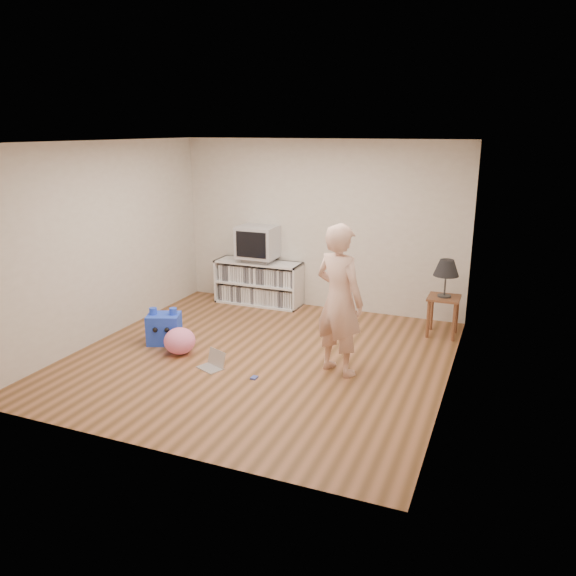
{
  "coord_description": "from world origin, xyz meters",
  "views": [
    {
      "loc": [
        2.76,
        -5.87,
        2.74
      ],
      "look_at": [
        0.22,
        0.4,
        0.81
      ],
      "focal_mm": 35.0,
      "sensor_mm": 36.0,
      "label": 1
    }
  ],
  "objects_px": {
    "plush_pink": "(180,341)",
    "laptop": "(213,363)",
    "media_unit": "(259,282)",
    "person": "(339,300)",
    "crt_tv": "(258,242)",
    "side_table": "(443,306)",
    "dvd_deck": "(258,259)",
    "table_lamp": "(446,269)",
    "plush_blue": "(164,328)"
  },
  "relations": [
    {
      "from": "media_unit",
      "to": "person",
      "type": "distance_m",
      "value": 2.91
    },
    {
      "from": "plush_pink",
      "to": "table_lamp",
      "type": "bearing_deg",
      "value": 32.79
    },
    {
      "from": "laptop",
      "to": "plush_blue",
      "type": "distance_m",
      "value": 1.11
    },
    {
      "from": "dvd_deck",
      "to": "table_lamp",
      "type": "distance_m",
      "value": 2.97
    },
    {
      "from": "dvd_deck",
      "to": "plush_blue",
      "type": "xyz_separation_m",
      "value": [
        -0.43,
        -2.05,
        -0.53
      ]
    },
    {
      "from": "dvd_deck",
      "to": "plush_pink",
      "type": "xyz_separation_m",
      "value": [
        -0.04,
        -2.29,
        -0.57
      ]
    },
    {
      "from": "dvd_deck",
      "to": "person",
      "type": "xyz_separation_m",
      "value": [
        1.97,
        -2.06,
        0.14
      ]
    },
    {
      "from": "crt_tv",
      "to": "laptop",
      "type": "bearing_deg",
      "value": -77.25
    },
    {
      "from": "table_lamp",
      "to": "media_unit",
      "type": "bearing_deg",
      "value": 172.52
    },
    {
      "from": "media_unit",
      "to": "plush_pink",
      "type": "height_order",
      "value": "media_unit"
    },
    {
      "from": "person",
      "to": "plush_pink",
      "type": "height_order",
      "value": "person"
    },
    {
      "from": "plush_pink",
      "to": "laptop",
      "type": "bearing_deg",
      "value": -20.3
    },
    {
      "from": "dvd_deck",
      "to": "side_table",
      "type": "bearing_deg",
      "value": -7.18
    },
    {
      "from": "side_table",
      "to": "table_lamp",
      "type": "height_order",
      "value": "table_lamp"
    },
    {
      "from": "side_table",
      "to": "plush_pink",
      "type": "height_order",
      "value": "side_table"
    },
    {
      "from": "dvd_deck",
      "to": "person",
      "type": "distance_m",
      "value": 2.86
    },
    {
      "from": "media_unit",
      "to": "dvd_deck",
      "type": "distance_m",
      "value": 0.39
    },
    {
      "from": "crt_tv",
      "to": "table_lamp",
      "type": "distance_m",
      "value": 2.96
    },
    {
      "from": "plush_blue",
      "to": "dvd_deck",
      "type": "bearing_deg",
      "value": 57.07
    },
    {
      "from": "table_lamp",
      "to": "laptop",
      "type": "bearing_deg",
      "value": -137.94
    },
    {
      "from": "dvd_deck",
      "to": "crt_tv",
      "type": "bearing_deg",
      "value": -90.0
    },
    {
      "from": "side_table",
      "to": "laptop",
      "type": "distance_m",
      "value": 3.21
    },
    {
      "from": "media_unit",
      "to": "crt_tv",
      "type": "relative_size",
      "value": 2.33
    },
    {
      "from": "side_table",
      "to": "laptop",
      "type": "height_order",
      "value": "side_table"
    },
    {
      "from": "dvd_deck",
      "to": "table_lamp",
      "type": "xyz_separation_m",
      "value": [
        2.94,
        -0.37,
        0.21
      ]
    },
    {
      "from": "side_table",
      "to": "person",
      "type": "distance_m",
      "value": 2.0
    },
    {
      "from": "plush_pink",
      "to": "dvd_deck",
      "type": "bearing_deg",
      "value": 89.09
    },
    {
      "from": "table_lamp",
      "to": "plush_pink",
      "type": "xyz_separation_m",
      "value": [
        -2.97,
        -1.92,
        -0.77
      ]
    },
    {
      "from": "laptop",
      "to": "plush_pink",
      "type": "distance_m",
      "value": 0.65
    },
    {
      "from": "media_unit",
      "to": "crt_tv",
      "type": "xyz_separation_m",
      "value": [
        0.0,
        -0.02,
        0.67
      ]
    },
    {
      "from": "dvd_deck",
      "to": "person",
      "type": "bearing_deg",
      "value": -46.33
    },
    {
      "from": "dvd_deck",
      "to": "crt_tv",
      "type": "xyz_separation_m",
      "value": [
        0.0,
        -0.0,
        0.29
      ]
    },
    {
      "from": "crt_tv",
      "to": "side_table",
      "type": "distance_m",
      "value": 3.02
    },
    {
      "from": "plush_blue",
      "to": "crt_tv",
      "type": "bearing_deg",
      "value": 57.05
    },
    {
      "from": "table_lamp",
      "to": "laptop",
      "type": "distance_m",
      "value": 3.31
    },
    {
      "from": "media_unit",
      "to": "laptop",
      "type": "distance_m",
      "value": 2.61
    },
    {
      "from": "media_unit",
      "to": "laptop",
      "type": "bearing_deg",
      "value": -77.35
    },
    {
      "from": "laptop",
      "to": "plush_blue",
      "type": "relative_size",
      "value": 0.71
    },
    {
      "from": "media_unit",
      "to": "person",
      "type": "xyz_separation_m",
      "value": [
        1.97,
        -2.08,
        0.53
      ]
    },
    {
      "from": "table_lamp",
      "to": "plush_pink",
      "type": "height_order",
      "value": "table_lamp"
    },
    {
      "from": "crt_tv",
      "to": "laptop",
      "type": "distance_m",
      "value": 2.75
    },
    {
      "from": "side_table",
      "to": "plush_pink",
      "type": "bearing_deg",
      "value": -147.21
    },
    {
      "from": "laptop",
      "to": "plush_blue",
      "type": "height_order",
      "value": "plush_blue"
    },
    {
      "from": "side_table",
      "to": "media_unit",
      "type": "bearing_deg",
      "value": 172.52
    },
    {
      "from": "table_lamp",
      "to": "plush_blue",
      "type": "bearing_deg",
      "value": -153.55
    },
    {
      "from": "crt_tv",
      "to": "plush_blue",
      "type": "relative_size",
      "value": 1.18
    },
    {
      "from": "dvd_deck",
      "to": "side_table",
      "type": "height_order",
      "value": "dvd_deck"
    },
    {
      "from": "crt_tv",
      "to": "plush_blue",
      "type": "bearing_deg",
      "value": -101.84
    },
    {
      "from": "media_unit",
      "to": "plush_blue",
      "type": "distance_m",
      "value": 2.11
    },
    {
      "from": "crt_tv",
      "to": "person",
      "type": "xyz_separation_m",
      "value": [
        1.97,
        -2.06,
        -0.14
      ]
    }
  ]
}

